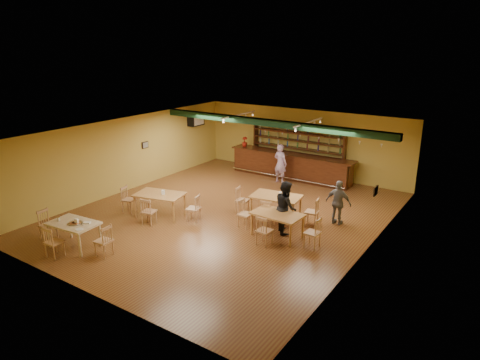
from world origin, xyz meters
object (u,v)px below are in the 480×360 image
Objects in this scene: bar_counter at (290,166)px; dining_table_c at (160,205)px; patron_bar at (280,163)px; dining_table_d at (277,225)px; near_table at (75,235)px; patron_right_a at (286,207)px; dining_table_b at (276,207)px.

dining_table_c is at bearing -104.36° from bar_counter.
dining_table_c is 0.98× the size of patron_bar.
dining_table_d reaches higher than near_table.
bar_counter is at bearing 116.53° from dining_table_d.
bar_counter is 5.89m from patron_right_a.
patron_right_a is at bearing -64.13° from bar_counter.
near_table is 0.85× the size of patron_bar.
dining_table_b is 0.98× the size of patron_bar.
dining_table_d is 0.66m from patron_right_a.
patron_right_a reaches higher than near_table.
bar_counter is 6.79m from dining_table_c.
patron_bar is (1.61, 5.75, 0.43)m from dining_table_c.
near_table is at bearing -136.62° from dining_table_d.
dining_table_c is 4.29m from dining_table_d.
dining_table_c reaches higher than near_table.
near_table is 0.85× the size of patron_right_a.
bar_counter is 4.83m from dining_table_b.
patron_right_a is at bearing -53.27° from dining_table_b.
dining_table_d is 6.11m from near_table.
dining_table_d is at bearing -67.40° from dining_table_b.
dining_table_b is at bearing 17.27° from dining_table_c.
patron_bar is 5.20m from patron_right_a.
near_table is at bearing -134.82° from dining_table_b.
bar_counter is 3.44× the size of patron_right_a.
dining_table_c is at bearing 77.09° from near_table.
patron_right_a is at bearing 2.95° from dining_table_c.
dining_table_c is 3.19m from near_table.
dining_table_d is at bearing 124.59° from patron_bar.
dining_table_c reaches higher than dining_table_d.
dining_table_b is at bearing 5.86° from patron_right_a.
bar_counter is at bearing 61.83° from dining_table_c.
dining_table_b is 1.48m from dining_table_d.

